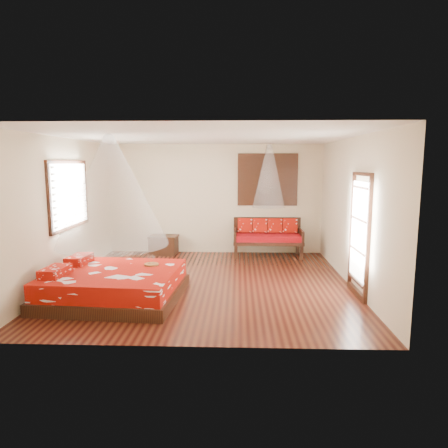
# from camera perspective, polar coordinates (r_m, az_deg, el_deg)

# --- Properties ---
(room) EXTENTS (5.54, 5.54, 2.84)m
(room) POSITION_cam_1_polar(r_m,az_deg,el_deg) (7.59, -2.55, 1.77)
(room) COLOR black
(room) RESTS_ON ground
(bed) EXTENTS (2.33, 2.13, 0.65)m
(bed) POSITION_cam_1_polar(r_m,az_deg,el_deg) (7.17, -15.47, -8.33)
(bed) COLOR black
(bed) RESTS_ON floor
(daybed) EXTENTS (1.71, 0.76, 0.94)m
(daybed) POSITION_cam_1_polar(r_m,az_deg,el_deg) (10.08, 6.25, -1.63)
(daybed) COLOR black
(daybed) RESTS_ON floor
(storage_chest) EXTENTS (0.75, 0.58, 0.49)m
(storage_chest) POSITION_cam_1_polar(r_m,az_deg,el_deg) (10.35, -8.61, -2.94)
(storage_chest) COLOR black
(storage_chest) RESTS_ON floor
(shutter_panel) EXTENTS (1.52, 0.06, 1.32)m
(shutter_panel) POSITION_cam_1_polar(r_m,az_deg,el_deg) (10.26, 6.24, 6.31)
(shutter_panel) COLOR black
(shutter_panel) RESTS_ON wall_back
(window_left) EXTENTS (0.10, 1.74, 1.34)m
(window_left) POSITION_cam_1_polar(r_m,az_deg,el_deg) (8.42, -21.21, 3.92)
(window_left) COLOR black
(window_left) RESTS_ON wall_left
(glazed_door) EXTENTS (0.08, 1.02, 2.16)m
(glazed_door) POSITION_cam_1_polar(r_m,az_deg,el_deg) (7.33, 18.75, -1.55)
(glazed_door) COLOR black
(glazed_door) RESTS_ON floor
(wine_tray) EXTENTS (0.26, 0.26, 0.21)m
(wine_tray) POSITION_cam_1_polar(r_m,az_deg,el_deg) (7.30, -10.34, -5.39)
(wine_tray) COLOR brown
(wine_tray) RESTS_ON bed
(mosquito_net_main) EXTENTS (1.87, 1.87, 1.80)m
(mosquito_net_main) POSITION_cam_1_polar(r_m,az_deg,el_deg) (6.88, -15.84, 4.50)
(mosquito_net_main) COLOR white
(mosquito_net_main) RESTS_ON ceiling
(mosquito_net_daybed) EXTENTS (0.79, 0.79, 1.50)m
(mosquito_net_daybed) POSITION_cam_1_polar(r_m,az_deg,el_deg) (9.79, 6.45, 6.79)
(mosquito_net_daybed) COLOR white
(mosquito_net_daybed) RESTS_ON ceiling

